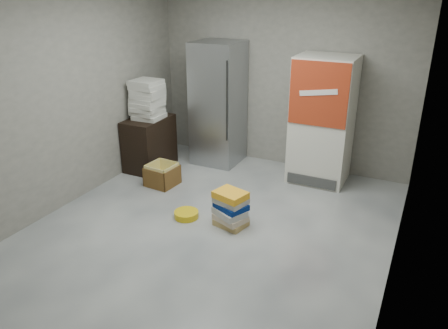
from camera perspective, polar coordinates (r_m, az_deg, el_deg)
name	(u,v)px	position (r m, az deg, el deg)	size (l,w,h in m)	color
ground	(205,235)	(5.12, -2.49, -9.15)	(5.00, 5.00, 0.00)	silver
room_shell	(202,80)	(4.44, -2.88, 10.98)	(4.04, 5.04, 2.82)	gray
steel_fridge	(218,104)	(6.88, -0.74, 7.93)	(0.70, 0.72, 1.90)	#A8ABB0
coke_cooler	(322,120)	(6.34, 12.73, 5.67)	(0.80, 0.73, 1.80)	silver
wood_shelf	(150,143)	(6.86, -9.70, 2.76)	(0.50, 0.80, 0.80)	black
supply_box_stack	(147,100)	(6.66, -9.98, 8.36)	(0.45, 0.44, 0.58)	beige
phonebook_stack_main	(231,209)	(5.19, 0.86, -5.80)	(0.45, 0.43, 0.44)	tan
phonebook_stack_side	(231,211)	(5.48, 0.87, -6.03)	(0.35, 0.33, 0.13)	#CAB397
cardboard_box	(162,176)	(6.33, -8.07, -1.51)	(0.43, 0.43, 0.32)	yellow
bucket_lid	(186,214)	(5.46, -4.94, -6.51)	(0.30, 0.30, 0.08)	yellow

